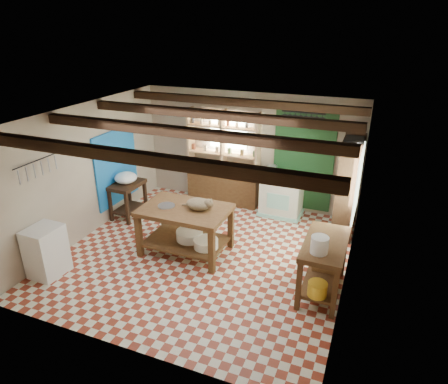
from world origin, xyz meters
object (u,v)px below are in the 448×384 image
at_px(prep_table, 128,200).
at_px(cat, 198,204).
at_px(work_table, 186,230).
at_px(stove, 281,197).
at_px(right_counter, 323,267).
at_px(white_cabinet, 46,251).

distance_m(prep_table, cat, 2.31).
xyz_separation_m(work_table, stove, (1.26, 2.16, -0.01)).
xyz_separation_m(work_table, right_counter, (2.55, -0.29, 0.01)).
relative_size(work_table, prep_table, 1.99).
bearing_deg(right_counter, cat, 171.69).
bearing_deg(white_cabinet, work_table, 40.73).
height_order(white_cabinet, right_counter, right_counter).
xyz_separation_m(work_table, white_cabinet, (-1.85, -1.52, -0.01)).
relative_size(prep_table, cat, 1.76).
relative_size(work_table, cat, 3.51).
height_order(work_table, cat, cat).
relative_size(stove, prep_table, 1.12).
bearing_deg(right_counter, stove, 117.70).
bearing_deg(right_counter, prep_table, 165.67).
bearing_deg(work_table, white_cabinet, -140.74).
bearing_deg(work_table, right_counter, -6.47).
height_order(right_counter, cat, cat).
bearing_deg(work_table, prep_table, 155.45).
bearing_deg(stove, white_cabinet, -128.98).
bearing_deg(prep_table, work_table, -23.22).
relative_size(stove, cat, 1.97).
bearing_deg(white_cabinet, cat, 38.12).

